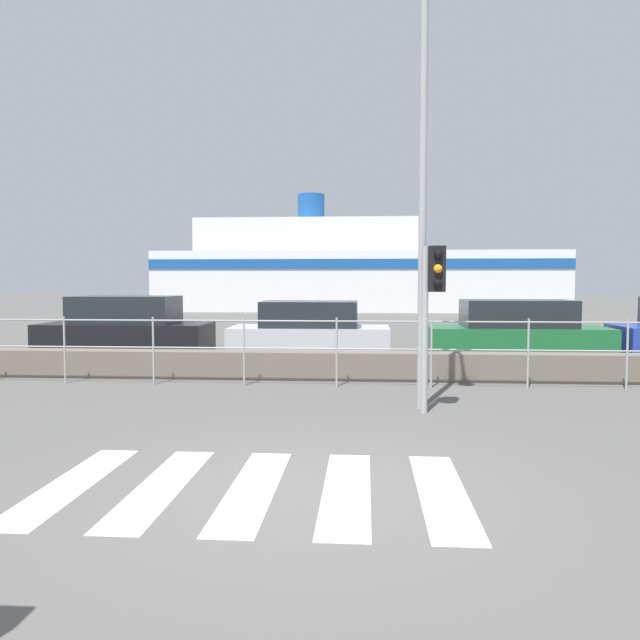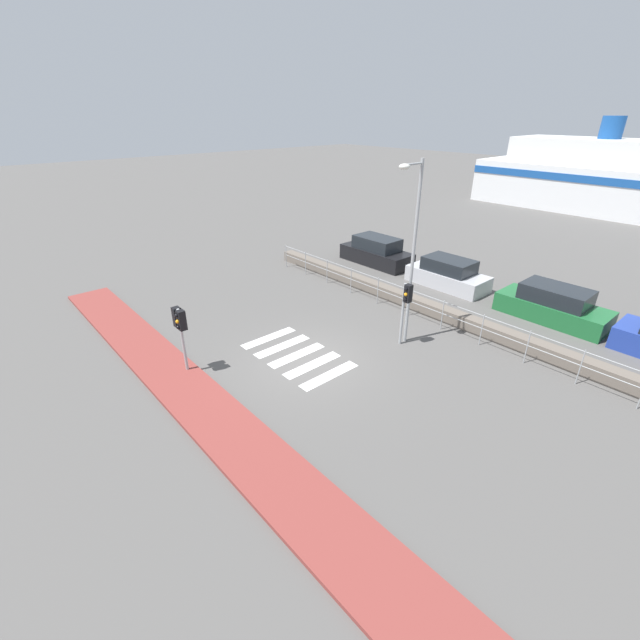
# 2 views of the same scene
# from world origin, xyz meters

# --- Properties ---
(ground_plane) EXTENTS (160.00, 160.00, 0.00)m
(ground_plane) POSITION_xyz_m (0.00, 0.00, 0.00)
(ground_plane) COLOR #565451
(sidewalk_brick) EXTENTS (24.00, 1.80, 0.12)m
(sidewalk_brick) POSITION_xyz_m (0.00, -4.10, 0.06)
(sidewalk_brick) COLOR brown
(sidewalk_brick) RESTS_ON ground_plane
(crosswalk) EXTENTS (4.05, 2.40, 0.01)m
(crosswalk) POSITION_xyz_m (-0.54, 0.00, 0.00)
(crosswalk) COLOR silver
(crosswalk) RESTS_ON ground_plane
(seawall) EXTENTS (19.57, 0.55, 0.56)m
(seawall) POSITION_xyz_m (0.00, 6.69, 0.28)
(seawall) COLOR #6B6056
(seawall) RESTS_ON ground_plane
(harbor_fence) EXTENTS (17.65, 0.04, 1.30)m
(harbor_fence) POSITION_xyz_m (0.00, 5.81, 0.84)
(harbor_fence) COLOR #9EA0A3
(harbor_fence) RESTS_ON ground_plane
(traffic_light_near) EXTENTS (0.58, 0.41, 2.41)m
(traffic_light_near) POSITION_xyz_m (-2.15, -3.56, 1.89)
(traffic_light_near) COLOR #9EA0A3
(traffic_light_near) RESTS_ON ground_plane
(traffic_light_far) EXTENTS (0.34, 0.32, 2.51)m
(traffic_light_far) POSITION_xyz_m (1.53, 3.56, 1.85)
(traffic_light_far) COLOR #9EA0A3
(traffic_light_far) RESTS_ON ground_plane
(streetlamp) EXTENTS (0.32, 1.18, 6.79)m
(streetlamp) POSITION_xyz_m (1.40, 3.71, 4.15)
(streetlamp) COLOR #9EA0A3
(streetlamp) RESTS_ON ground_plane
(ferry_boat) EXTENTS (26.25, 7.52, 7.80)m
(ferry_boat) POSITION_xyz_m (-0.64, 36.48, 2.56)
(ferry_boat) COLOR white
(ferry_boat) RESTS_ON ground_plane
(parked_car_black) EXTENTS (4.40, 1.77, 1.59)m
(parked_car_black) POSITION_xyz_m (-5.79, 10.20, 0.68)
(parked_car_black) COLOR black
(parked_car_black) RESTS_ON ground_plane
(parked_car_silver) EXTENTS (4.09, 1.77, 1.46)m
(parked_car_silver) POSITION_xyz_m (-0.90, 10.20, 0.62)
(parked_car_silver) COLOR #BCBCC1
(parked_car_silver) RESTS_ON ground_plane
(parked_car_green) EXTENTS (4.44, 1.80, 1.51)m
(parked_car_green) POSITION_xyz_m (4.35, 10.20, 0.64)
(parked_car_green) COLOR #1E6633
(parked_car_green) RESTS_ON ground_plane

